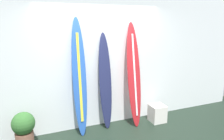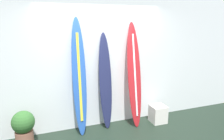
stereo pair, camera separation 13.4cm
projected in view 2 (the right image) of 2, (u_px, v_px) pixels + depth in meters
wall_back at (100, 60)px, 4.47m from camera, size 7.20×0.20×2.80m
surfboard_cobalt at (79, 77)px, 4.07m from camera, size 0.28×0.38×2.27m
surfboard_navy at (105, 82)px, 4.34m from camera, size 0.28×0.29×1.97m
surfboard_crimson at (134, 75)px, 4.43m from camera, size 0.30×0.43×2.18m
display_block_left at (158, 114)px, 4.72m from camera, size 0.33×0.33×0.37m
potted_plant at (24, 127)px, 3.76m from camera, size 0.40×0.40×0.65m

